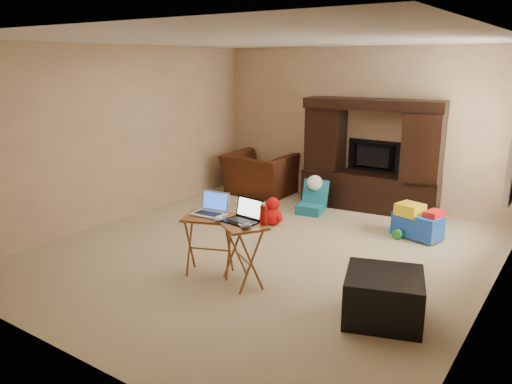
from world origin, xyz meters
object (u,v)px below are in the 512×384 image
Objects in this scene: recliner at (259,174)px; laptop_right at (240,211)px; ottoman at (383,297)px; mouse_right at (246,226)px; laptop_left at (208,204)px; water_bottle at (263,215)px; television at (373,157)px; child_rocker at (311,197)px; push_toy at (418,221)px; entertainment_center at (371,155)px; tray_table_right at (243,254)px; plush_toy at (273,211)px; mouse_left at (218,218)px; tray_table_left at (209,245)px.

recliner is 3.65m from laptop_right.
mouse_right reaches higher than ottoman.
water_bottle is at bearing 0.57° from laptop_left.
mouse_right is at bearing -109.29° from water_bottle.
television is 3.55m from mouse_right.
push_toy is at bearing -16.06° from child_rocker.
laptop_left is (-0.51, -3.40, -0.04)m from television.
push_toy is 3.06× the size of water_bottle.
entertainment_center is 3.39m from tray_table_right.
tray_table_right is at bearing -98.19° from push_toy.
entertainment_center is 6.06× the size of laptop_left.
television is 0.79× the size of recliner.
ottoman is 1.63m from laptop_right.
recliner is 1.40m from child_rocker.
television is (-0.00, 0.07, -0.04)m from entertainment_center.
push_toy is at bearing -47.50° from entertainment_center.
water_bottle reaches higher than plush_toy.
ottoman is at bearing 6.10° from mouse_left.
tray_table_left and tray_table_right have the same top height.
plush_toy is 1.18× the size of laptop_right.
child_rocker is (-0.64, -0.81, -0.57)m from television.
tray_table_right is at bearing -96.51° from entertainment_center.
laptop_left is 1.00× the size of laptop_right.
tray_table_left is at bearing -172.40° from water_bottle.
tray_table_left is at bearing 168.76° from mouse_right.
mouse_left is (1.65, -3.21, 0.33)m from recliner.
mouse_right is at bearing -32.39° from laptop_right.
tray_table_right is (-0.03, -3.35, -0.53)m from entertainment_center.
plush_toy is at bearing 63.01° from television.
push_toy is 0.94× the size of tray_table_left.
tray_table_right is 0.45m from mouse_left.
plush_toy is (-0.18, -0.79, -0.05)m from child_rocker.
ottoman is 3.31× the size of water_bottle.
water_bottle is (0.20, 0.08, 0.43)m from tray_table_right.
mouse_left is at bearing -102.24° from push_toy.
tray_table_left is (0.35, -1.83, 0.13)m from plush_toy.
television is 1.32× the size of tray_table_right.
child_rocker is 2.86m from mouse_right.
laptop_right is at bearing -67.37° from plush_toy.
laptop_left reaches higher than plush_toy.
recliner reaches higher than child_rocker.
water_bottle is at bearing -94.76° from push_toy.
mouse_right is (0.38, -0.04, -0.00)m from mouse_left.
entertainment_center is 10.32× the size of water_bottle.
recliner is 8.17× the size of mouse_left.
ottoman is at bearing 136.58° from recliner.
water_bottle is at bearing -93.03° from entertainment_center.
entertainment_center is at bearing 91.63° from mouse_right.
tray_table_right is 1.91× the size of laptop_left.
mouse_left is (0.35, -2.69, 0.43)m from child_rocker.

